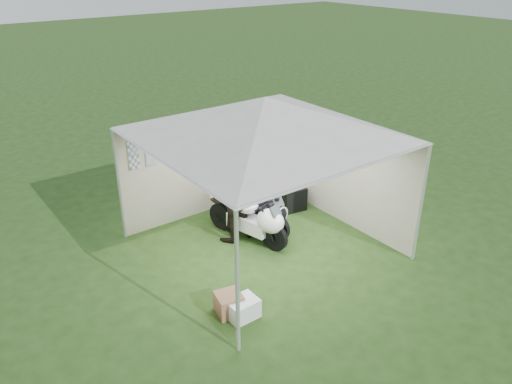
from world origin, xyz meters
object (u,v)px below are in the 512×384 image
person_dark_jacket (231,198)px  crate_0 (242,308)px  canopy_tent (264,120)px  crate_1 (229,304)px  person_blue_jacket (260,193)px  paddock_stand (224,212)px  motorcycle_black (255,208)px  equipment_box (293,198)px  motorcycle_white (251,217)px

person_dark_jacket → crate_0: person_dark_jacket is taller
canopy_tent → crate_1: bearing=-142.6°
person_blue_jacket → person_dark_jacket: bearing=-87.4°
person_dark_jacket → person_blue_jacket: (0.72, 0.00, -0.11)m
person_blue_jacket → canopy_tent: bearing=-31.0°
paddock_stand → crate_0: crate_0 is taller
motorcycle_black → crate_0: 2.75m
paddock_stand → person_dark_jacket: (-0.36, -0.81, 0.77)m
paddock_stand → crate_1: 3.20m
canopy_tent → crate_1: size_ratio=14.24×
motorcycle_black → paddock_stand: 0.96m
canopy_tent → equipment_box: bearing=30.2°
crate_0 → person_dark_jacket: bearing=59.8°
canopy_tent → person_blue_jacket: canopy_tent is taller
canopy_tent → motorcycle_white: bearing=95.4°
paddock_stand → crate_1: crate_1 is taller
canopy_tent → crate_0: canopy_tent is taller
equipment_box → paddock_stand: bearing=158.8°
crate_0 → crate_1: (-0.12, 0.21, 0.02)m
person_dark_jacket → paddock_stand: bearing=-114.7°
paddock_stand → equipment_box: equipment_box is taller
person_blue_jacket → motorcycle_white: bearing=-54.2°
canopy_tent → person_blue_jacket: bearing=56.6°
motorcycle_black → equipment_box: 1.32m
motorcycle_white → crate_0: (-1.50, -1.81, -0.37)m
motorcycle_black → person_dark_jacket: size_ratio=1.05×
canopy_tent → paddock_stand: 2.84m
motorcycle_black → equipment_box: motorcycle_black is taller
motorcycle_white → crate_1: motorcycle_white is taller
motorcycle_white → paddock_stand: size_ratio=5.33×
motorcycle_black → crate_0: bearing=-144.1°
person_dark_jacket → crate_1: 2.43m
canopy_tent → paddock_stand: size_ratio=15.84×
person_blue_jacket → crate_0: 2.94m
paddock_stand → canopy_tent: bearing=-92.3°
motorcycle_black → paddock_stand: size_ratio=5.33×
motorcycle_black → crate_0: size_ratio=3.96×
crate_1 → motorcycle_black: bearing=44.2°
person_dark_jacket → motorcycle_white: bearing=131.9°
motorcycle_white → crate_0: 2.37m
paddock_stand → crate_1: bearing=-122.2°
canopy_tent → person_dark_jacket: canopy_tent is taller
canopy_tent → equipment_box: size_ratio=10.80×
motorcycle_black → motorcycle_white: bearing=-152.1°
motorcycle_black → person_blue_jacket: (0.16, 0.05, 0.27)m
canopy_tent → crate_0: (-1.53, -1.47, -2.41)m
person_dark_jacket → crate_0: size_ratio=3.77×
person_dark_jacket → equipment_box: bearing=-172.9°
equipment_box → person_blue_jacket: bearing=-167.5°
motorcycle_black → person_blue_jacket: person_blue_jacket is taller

